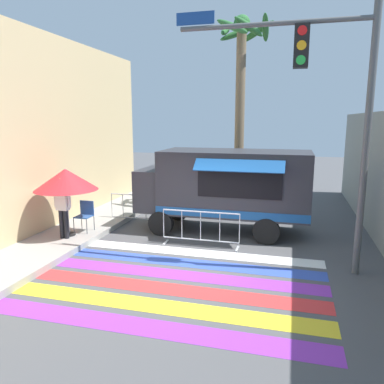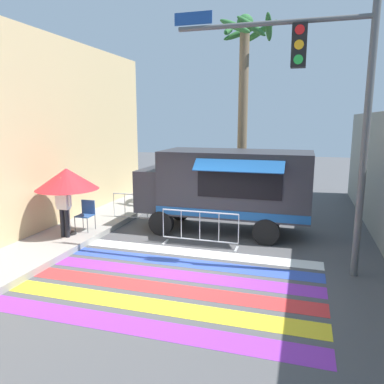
{
  "view_description": "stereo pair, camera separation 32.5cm",
  "coord_description": "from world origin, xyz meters",
  "px_view_note": "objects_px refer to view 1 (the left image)",
  "views": [
    {
      "loc": [
        2.27,
        -8.41,
        3.52
      ],
      "look_at": [
        -0.54,
        2.09,
        1.43
      ],
      "focal_mm": 35.0,
      "sensor_mm": 36.0,
      "label": 1
    },
    {
      "loc": [
        2.58,
        -8.32,
        3.52
      ],
      "look_at": [
        -0.54,
        2.09,
        1.43
      ],
      "focal_mm": 35.0,
      "sensor_mm": 36.0,
      "label": 2
    }
  ],
  "objects_px": {
    "barricade_front": "(201,229)",
    "vendor_person": "(63,204)",
    "folding_chair": "(85,213)",
    "palm_tree": "(242,81)",
    "traffic_signal_pole": "(328,93)",
    "patio_umbrella": "(66,180)",
    "food_truck": "(222,184)",
    "barricade_side": "(134,209)"
  },
  "relations": [
    {
      "from": "barricade_front",
      "to": "vendor_person",
      "type": "bearing_deg",
      "value": -168.11
    },
    {
      "from": "folding_chair",
      "to": "palm_tree",
      "type": "xyz_separation_m",
      "value": [
        4.08,
        4.56,
        4.21
      ]
    },
    {
      "from": "palm_tree",
      "to": "barricade_front",
      "type": "bearing_deg",
      "value": -95.51
    },
    {
      "from": "traffic_signal_pole",
      "to": "vendor_person",
      "type": "height_order",
      "value": "traffic_signal_pole"
    },
    {
      "from": "palm_tree",
      "to": "vendor_person",
      "type": "bearing_deg",
      "value": -128.45
    },
    {
      "from": "patio_umbrella",
      "to": "folding_chair",
      "type": "relative_size",
      "value": 2.16
    },
    {
      "from": "vendor_person",
      "to": "barricade_front",
      "type": "relative_size",
      "value": 0.8
    },
    {
      "from": "palm_tree",
      "to": "patio_umbrella",
      "type": "bearing_deg",
      "value": -130.09
    },
    {
      "from": "traffic_signal_pole",
      "to": "folding_chair",
      "type": "relative_size",
      "value": 6.59
    },
    {
      "from": "food_truck",
      "to": "barricade_side",
      "type": "height_order",
      "value": "food_truck"
    },
    {
      "from": "vendor_person",
      "to": "barricade_side",
      "type": "bearing_deg",
      "value": 82.67
    },
    {
      "from": "traffic_signal_pole",
      "to": "palm_tree",
      "type": "bearing_deg",
      "value": 115.65
    },
    {
      "from": "folding_chair",
      "to": "vendor_person",
      "type": "xyz_separation_m",
      "value": [
        -0.2,
        -0.83,
        0.47
      ]
    },
    {
      "from": "barricade_side",
      "to": "traffic_signal_pole",
      "type": "bearing_deg",
      "value": -24.49
    },
    {
      "from": "food_truck",
      "to": "barricade_front",
      "type": "relative_size",
      "value": 2.41
    },
    {
      "from": "palm_tree",
      "to": "food_truck",
      "type": "bearing_deg",
      "value": -92.82
    },
    {
      "from": "food_truck",
      "to": "folding_chair",
      "type": "xyz_separation_m",
      "value": [
        -3.94,
        -1.59,
        -0.81
      ]
    },
    {
      "from": "folding_chair",
      "to": "vendor_person",
      "type": "height_order",
      "value": "vendor_person"
    },
    {
      "from": "traffic_signal_pole",
      "to": "barricade_side",
      "type": "height_order",
      "value": "traffic_signal_pole"
    },
    {
      "from": "barricade_side",
      "to": "folding_chair",
      "type": "bearing_deg",
      "value": -116.68
    },
    {
      "from": "vendor_person",
      "to": "food_truck",
      "type": "bearing_deg",
      "value": 45.62
    },
    {
      "from": "vendor_person",
      "to": "barricade_front",
      "type": "height_order",
      "value": "vendor_person"
    },
    {
      "from": "folding_chair",
      "to": "barricade_front",
      "type": "xyz_separation_m",
      "value": [
        3.64,
        -0.03,
        -0.21
      ]
    },
    {
      "from": "patio_umbrella",
      "to": "palm_tree",
      "type": "relative_size",
      "value": 0.27
    },
    {
      "from": "traffic_signal_pole",
      "to": "vendor_person",
      "type": "relative_size",
      "value": 3.41
    },
    {
      "from": "barricade_side",
      "to": "palm_tree",
      "type": "bearing_deg",
      "value": 41.4
    },
    {
      "from": "traffic_signal_pole",
      "to": "barricade_side",
      "type": "relative_size",
      "value": 3.51
    },
    {
      "from": "food_truck",
      "to": "vendor_person",
      "type": "xyz_separation_m",
      "value": [
        -4.13,
        -2.42,
        -0.35
      ]
    },
    {
      "from": "folding_chair",
      "to": "traffic_signal_pole",
      "type": "bearing_deg",
      "value": -25.35
    },
    {
      "from": "traffic_signal_pole",
      "to": "folding_chair",
      "type": "xyz_separation_m",
      "value": [
        -6.73,
        0.95,
        -3.39
      ]
    },
    {
      "from": "traffic_signal_pole",
      "to": "patio_umbrella",
      "type": "distance_m",
      "value": 7.33
    },
    {
      "from": "vendor_person",
      "to": "palm_tree",
      "type": "bearing_deg",
      "value": 66.8
    },
    {
      "from": "barricade_side",
      "to": "palm_tree",
      "type": "height_order",
      "value": "palm_tree"
    },
    {
      "from": "folding_chair",
      "to": "barricade_side",
      "type": "height_order",
      "value": "folding_chair"
    },
    {
      "from": "food_truck",
      "to": "traffic_signal_pole",
      "type": "height_order",
      "value": "traffic_signal_pole"
    },
    {
      "from": "traffic_signal_pole",
      "to": "patio_umbrella",
      "type": "height_order",
      "value": "traffic_signal_pole"
    },
    {
      "from": "vendor_person",
      "to": "traffic_signal_pole",
      "type": "bearing_deg",
      "value": 14.25
    },
    {
      "from": "traffic_signal_pole",
      "to": "patio_umbrella",
      "type": "bearing_deg",
      "value": 176.76
    },
    {
      "from": "food_truck",
      "to": "barricade_side",
      "type": "distance_m",
      "value": 3.25
    },
    {
      "from": "patio_umbrella",
      "to": "vendor_person",
      "type": "relative_size",
      "value": 1.12
    },
    {
      "from": "food_truck",
      "to": "barricade_side",
      "type": "xyz_separation_m",
      "value": [
        -3.07,
        0.13,
        -1.04
      ]
    },
    {
      "from": "patio_umbrella",
      "to": "palm_tree",
      "type": "xyz_separation_m",
      "value": [
        4.31,
        5.12,
        3.1
      ]
    }
  ]
}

